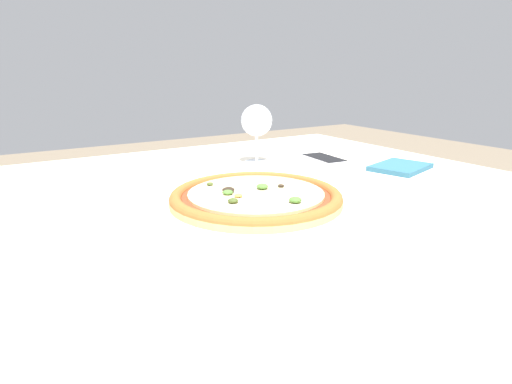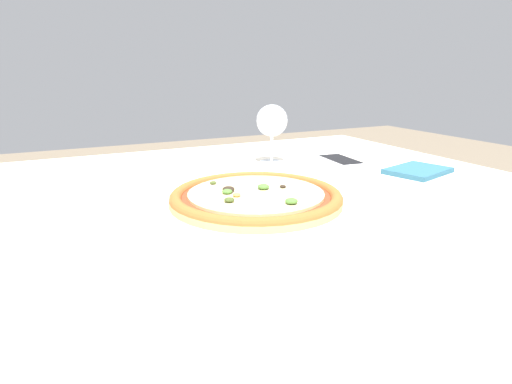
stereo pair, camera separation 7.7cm
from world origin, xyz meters
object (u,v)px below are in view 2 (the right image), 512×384
Objects in this scene: dining_table at (256,233)px; cell_phone at (341,161)px; wine_glass_far_left at (272,122)px; pizza_plate at (256,199)px; fork at (109,215)px.

cell_phone is at bearing 28.17° from dining_table.
cell_phone is (0.17, -0.08, -0.10)m from wine_glass_far_left.
cell_phone is (0.37, 0.24, -0.01)m from pizza_plate.
fork is (-0.25, 0.07, -0.01)m from pizza_plate.
fork is 0.64m from cell_phone.
pizza_plate reaches higher than cell_phone.
pizza_plate is 2.26× the size of wine_glass_far_left.
pizza_plate is 2.32× the size of cell_phone.
fork is 1.10× the size of wine_glass_far_left.
pizza_plate is at bearing -15.18° from fork.
cell_phone is (0.34, 0.18, 0.08)m from dining_table.
dining_table is 0.40m from cell_phone.
wine_glass_far_left reaches higher than pizza_plate.
wine_glass_far_left is 0.21m from cell_phone.
pizza_plate is 0.40m from wine_glass_far_left.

